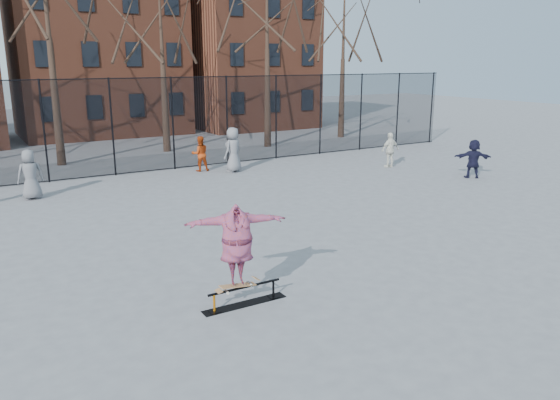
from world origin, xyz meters
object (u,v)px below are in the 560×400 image
bystander_grey (30,174)px  bystander_navy (473,159)px  bystander_extra (233,150)px  skate_rail (245,297)px  skater (237,244)px  bystander_red (200,154)px  skateboard (238,285)px  bystander_white (390,150)px

bystander_grey → bystander_navy: size_ratio=1.10×
bystander_grey → bystander_extra: 8.10m
skate_rail → skater: 1.14m
bystander_red → bystander_navy: size_ratio=0.96×
skateboard → bystander_red: bearing=70.1°
bystander_white → bystander_navy: bystander_navy is taller
skate_rail → bystander_grey: bystander_grey is taller
skate_rail → skater: size_ratio=0.90×
bystander_grey → bystander_white: (14.55, -2.01, -0.09)m
skater → bystander_extra: bearing=80.1°
bystander_navy → bystander_extra: bearing=-0.8°
skateboard → skater: size_ratio=0.41×
skate_rail → bystander_navy: size_ratio=1.12×
bystander_grey → bystander_extra: bystander_extra is taller
skateboard → bystander_white: bearing=37.1°
skateboard → bystander_white: (12.25, 9.27, 0.35)m
skater → bystander_grey: (-2.29, 11.28, -0.41)m
skater → bystander_extra: 13.28m
bystander_extra → bystander_grey: bearing=-20.7°
skate_rail → skater: skater is taller
skate_rail → skater: (-0.15, -0.00, 1.13)m
bystander_red → bystander_white: (7.62, -3.56, 0.02)m
bystander_grey → bystander_red: 7.10m
skater → bystander_extra: size_ratio=1.02×
bystander_grey → bystander_navy: (15.92, -5.44, -0.08)m
bystander_navy → bystander_extra: size_ratio=0.82×
bystander_red → bystander_white: bearing=164.8°
bystander_red → bystander_extra: 1.46m
skater → bystander_white: size_ratio=1.25×
skate_rail → bystander_white: (12.11, 9.27, 0.63)m
skateboard → skater: 0.84m
bystander_red → bystander_white: bystander_white is taller
skate_rail → bystander_extra: (5.64, 11.95, 0.81)m
skateboard → skate_rail: bearing=0.0°
bystander_navy → bystander_red: bearing=-0.8°
skater → bystander_red: skater is taller
bystander_grey → bystander_white: 14.68m
skateboard → skater: bearing=0.0°
bystander_red → bystander_extra: bearing=152.4°
bystander_white → bystander_extra: (-6.47, 2.68, 0.18)m
bystander_white → skater: bearing=39.7°
skater → skateboard: bearing=0.0°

